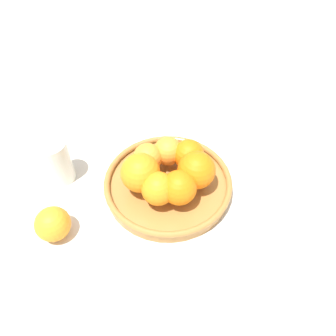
{
  "coord_description": "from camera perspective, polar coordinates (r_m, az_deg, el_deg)",
  "views": [
    {
      "loc": [
        0.4,
        0.23,
        0.59
      ],
      "look_at": [
        0.0,
        0.0,
        0.07
      ],
      "focal_mm": 35.0,
      "sensor_mm": 36.0,
      "label": 1
    }
  ],
  "objects": [
    {
      "name": "stray_orange",
      "position": [
        0.69,
        -19.42,
        -9.17
      ],
      "size": [
        0.07,
        0.07,
        0.07
      ],
      "primitive_type": "sphere",
      "color": "orange",
      "rests_on": "ground_plane"
    },
    {
      "name": "orange_pile",
      "position": [
        0.69,
        0.08,
        -0.34
      ],
      "size": [
        0.18,
        0.18,
        0.08
      ],
      "color": "orange",
      "rests_on": "fruit_bowl"
    },
    {
      "name": "ground_plane",
      "position": [
        0.75,
        -0.0,
        -3.56
      ],
      "size": [
        4.0,
        4.0,
        0.0
      ],
      "primitive_type": "plane",
      "color": "beige"
    },
    {
      "name": "drinking_glass",
      "position": [
        0.77,
        -18.84,
        1.09
      ],
      "size": [
        0.06,
        0.06,
        0.11
      ],
      "primitive_type": "cylinder",
      "color": "silver",
      "rests_on": "ground_plane"
    },
    {
      "name": "fruit_bowl",
      "position": [
        0.73,
        -0.0,
        -2.74
      ],
      "size": [
        0.28,
        0.28,
        0.03
      ],
      "color": "#A57238",
      "rests_on": "ground_plane"
    }
  ]
}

